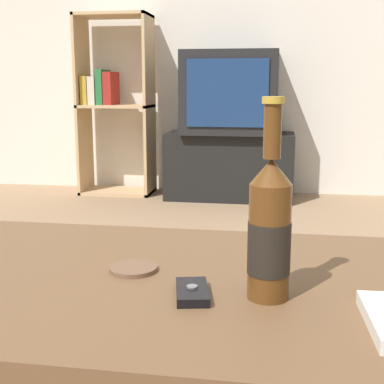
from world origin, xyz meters
The scene contains 9 objects.
back_wall centered at (0.00, 3.02, 1.30)m, with size 8.00×0.05×2.60m.
coffee_table centered at (0.00, 0.00, 0.38)m, with size 1.14×0.62×0.45m.
tv_stand centered at (-0.09, 2.76, 0.22)m, with size 0.86×0.38×0.45m.
television centered at (-0.09, 2.75, 0.72)m, with size 0.62×0.49×0.54m.
bookshelf centered at (-0.93, 2.81, 0.65)m, with size 0.50×0.30×1.24m.
beer_bottle centered at (0.22, -0.06, 0.56)m, with size 0.07×0.07×0.30m.
cell_phone centered at (0.11, -0.08, 0.46)m, with size 0.07×0.10×0.02m.
remote_control centered at (0.38, -0.14, 0.46)m, with size 0.05×0.16×0.02m.
coaster centered at (-0.01, 0.02, 0.45)m, with size 0.08×0.08×0.01m.
Camera 1 is at (0.23, -0.84, 0.77)m, focal length 50.00 mm.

